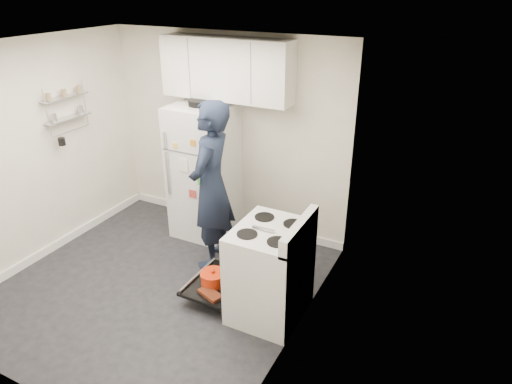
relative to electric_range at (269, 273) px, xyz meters
The scene contains 7 objects.
room 1.49m from the electric_range, behind, with size 3.21×3.21×2.51m.
electric_range is the anchor object (origin of this frame).
open_oven_door 0.66m from the electric_range, behind, with size 0.55×0.70×0.21m.
refrigerator 1.83m from the electric_range, 142.15° to the left, with size 0.72×0.74×1.76m.
upper_cabinets 2.38m from the electric_range, 132.27° to the left, with size 1.60×0.33×0.70m, color silver.
wall_shelf_rack 3.05m from the electric_range, behind, with size 0.14×0.60×0.61m.
person 1.21m from the electric_range, 150.72° to the left, with size 0.70×0.46×1.93m, color black.
Camera 1 is at (2.79, -3.16, 3.05)m, focal length 32.00 mm.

